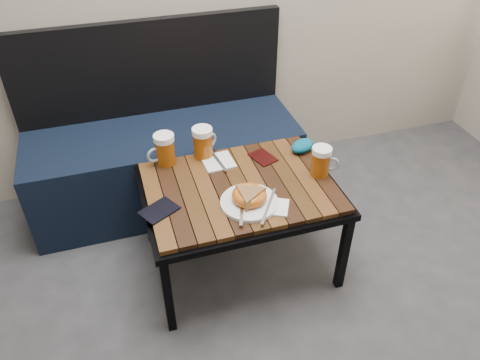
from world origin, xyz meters
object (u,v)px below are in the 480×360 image
object	(u,v)px
cafe_table	(240,193)
knit_pouch	(302,146)
passport_burgundy	(263,157)
plate_bagel	(249,198)
beer_mug_right	(321,161)
plate_pie	(249,199)
passport_navy	(159,210)
bench	(165,157)
beer_mug_left	(164,149)
beer_mug_centre	(203,142)

from	to	relation	value
cafe_table	knit_pouch	world-z (taller)	knit_pouch
passport_burgundy	knit_pouch	distance (m)	0.20
plate_bagel	knit_pouch	bearing A→B (deg)	38.72
cafe_table	beer_mug_right	world-z (taller)	beer_mug_right
cafe_table	plate_pie	bearing A→B (deg)	-90.41
plate_pie	plate_bagel	size ratio (longest dim) A/B	0.89
cafe_table	passport_navy	distance (m)	0.37
bench	plate_pie	size ratio (longest dim) A/B	5.90
passport_navy	bench	bearing A→B (deg)	140.83
beer_mug_left	passport_navy	xyz separation A→B (m)	(-0.08, -0.32, -0.07)
cafe_table	beer_mug_left	distance (m)	0.40
bench	passport_burgundy	distance (m)	0.63
plate_pie	beer_mug_left	bearing A→B (deg)	125.24
knit_pouch	plate_pie	bearing A→B (deg)	-140.71
passport_navy	knit_pouch	xyz separation A→B (m)	(0.72, 0.23, 0.02)
beer_mug_centre	plate_bagel	xyz separation A→B (m)	(0.10, -0.38, -0.05)
plate_bagel	passport_navy	world-z (taller)	plate_bagel
beer_mug_centre	plate_pie	world-z (taller)	beer_mug_centre
beer_mug_left	plate_pie	xyz separation A→B (m)	(0.27, -0.39, -0.05)
beer_mug_right	knit_pouch	xyz separation A→B (m)	(-0.00, 0.19, -0.04)
bench	plate_pie	distance (m)	0.80
bench	beer_mug_left	bearing A→B (deg)	-95.62
beer_mug_centre	plate_bagel	distance (m)	0.40
beer_mug_centre	cafe_table	bearing A→B (deg)	-103.99
plate_bagel	knit_pouch	size ratio (longest dim) A/B	2.14
plate_bagel	knit_pouch	world-z (taller)	plate_bagel
bench	cafe_table	distance (m)	0.66
beer_mug_centre	beer_mug_left	bearing A→B (deg)	146.80
bench	plate_bagel	world-z (taller)	bench
beer_mug_left	cafe_table	bearing A→B (deg)	122.72
plate_bagel	passport_navy	xyz separation A→B (m)	(-0.36, 0.06, -0.02)
plate_bagel	knit_pouch	distance (m)	0.46
plate_pie	passport_navy	distance (m)	0.37
bench	beer_mug_right	bearing A→B (deg)	-45.88
bench	beer_mug_centre	distance (m)	0.46
passport_burgundy	beer_mug_centre	bearing A→B (deg)	140.33
plate_pie	passport_burgundy	bearing A→B (deg)	60.86
beer_mug_right	passport_navy	size ratio (longest dim) A/B	0.96
beer_mug_left	passport_burgundy	bearing A→B (deg)	153.69
bench	beer_mug_right	world-z (taller)	bench
plate_bagel	passport_burgundy	size ratio (longest dim) A/B	2.16
cafe_table	passport_navy	size ratio (longest dim) A/B	5.88
passport_navy	knit_pouch	distance (m)	0.76
beer_mug_centre	passport_navy	distance (m)	0.43
beer_mug_centre	beer_mug_right	world-z (taller)	beer_mug_centre
plate_bagel	passport_burgundy	bearing A→B (deg)	60.61
plate_pie	knit_pouch	bearing A→B (deg)	39.29
beer_mug_right	plate_bagel	xyz separation A→B (m)	(-0.36, -0.09, -0.04)
passport_navy	passport_burgundy	world-z (taller)	same
beer_mug_left	plate_bagel	world-z (taller)	beer_mug_left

